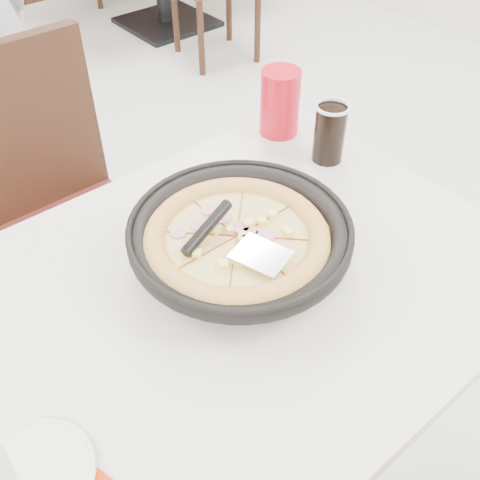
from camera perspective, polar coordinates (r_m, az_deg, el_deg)
floor at (r=1.70m, az=-5.14°, el=-19.42°), size 7.00×7.00×0.00m
main_table at (r=1.30m, az=-3.32°, el=-17.08°), size 1.29×0.94×0.75m
chair_far at (r=1.58m, az=-16.58°, el=0.34°), size 0.42×0.42×0.95m
trivet at (r=1.00m, az=-0.99°, el=-4.01°), size 0.15×0.15×0.04m
pizza_pan at (r=1.03m, az=0.00°, el=-0.33°), size 0.40×0.40×0.01m
pizza at (r=1.00m, az=-0.32°, el=-0.50°), size 0.38×0.38×0.02m
pizza_server at (r=0.94m, az=2.16°, el=-1.50°), size 0.10×0.11×0.00m
side_plate at (r=0.85m, az=-20.25°, el=-21.69°), size 0.18×0.18×0.01m
cola_glass at (r=1.30m, az=9.07°, el=10.55°), size 0.08×0.08×0.13m
red_cup at (r=1.38m, az=4.07°, el=13.77°), size 0.11×0.11×0.16m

